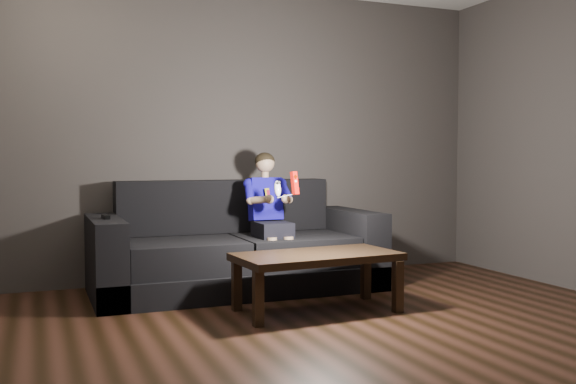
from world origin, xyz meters
name	(u,v)px	position (x,y,z in m)	size (l,w,h in m)	color
floor	(363,351)	(0.00, 0.00, 0.00)	(5.00, 5.00, 0.00)	black
back_wall	(235,134)	(0.00, 2.50, 1.35)	(5.00, 0.04, 2.70)	#403A38
sofa	(236,254)	(-0.17, 1.95, 0.30)	(2.40, 1.04, 0.93)	black
child	(269,204)	(0.10, 1.87, 0.73)	(0.41, 0.50, 1.01)	black
wii_remote_red	(295,183)	(0.18, 1.48, 0.92)	(0.06, 0.08, 0.19)	red
nunchuk_white	(278,189)	(0.04, 1.49, 0.88)	(0.06, 0.08, 0.14)	silver
wii_remote_black	(106,217)	(-1.25, 1.86, 0.67)	(0.05, 0.16, 0.03)	black
coffee_table	(317,261)	(0.15, 0.98, 0.37)	(1.22, 0.68, 0.43)	black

